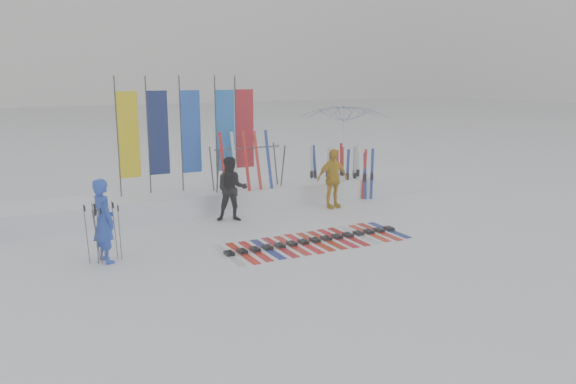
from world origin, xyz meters
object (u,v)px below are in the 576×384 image
person_black (232,189)px  person_yellow (332,179)px  ski_rack (248,162)px  ski_row (315,240)px  tent_canopy (344,143)px  person_blue (104,221)px

person_black → person_yellow: 3.15m
person_yellow → ski_rack: 2.50m
person_black → ski_row: (1.01, -2.67, -0.83)m
person_black → tent_canopy: tent_canopy is taller
ski_rack → person_black: bearing=-131.6°
person_yellow → tent_canopy: tent_canopy is taller
person_black → person_yellow: (3.15, 0.05, 0.01)m
ski_row → ski_rack: size_ratio=2.19×
tent_canopy → ski_row: bearing=-128.1°
person_blue → person_black: (3.58, 1.87, -0.02)m
tent_canopy → ski_rack: 5.07m
person_blue → person_black: person_blue is taller
person_blue → ski_row: size_ratio=0.40×
ski_rack → tent_canopy: bearing=24.2°
ski_row → person_yellow: bearing=51.8°
person_black → ski_rack: bearing=68.6°
person_blue → person_black: size_ratio=1.03×
tent_canopy → ski_rack: tent_canopy is taller
person_yellow → ski_rack: bearing=155.0°
person_blue → tent_canopy: size_ratio=0.56×
ski_row → ski_rack: ski_rack is taller
person_blue → ski_row: 4.73m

